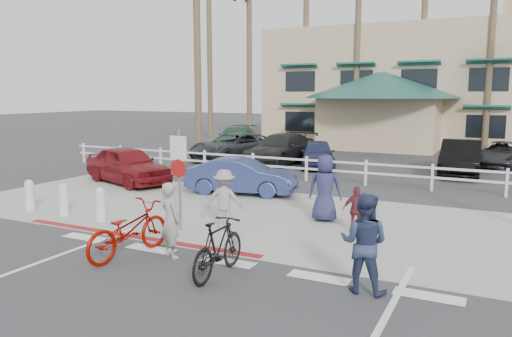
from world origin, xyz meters
The scene contains 34 objects.
ground centered at (0.00, 0.00, 0.00)m, with size 140.00×140.00×0.00m, color #333335.
bike_path centered at (0.00, -2.00, 0.00)m, with size 12.00×16.00×0.01m, color #333335.
sidewalk_plaza centered at (0.00, 4.50, 0.01)m, with size 22.00×7.00×0.01m, color gray.
cross_street centered at (0.00, 8.50, 0.00)m, with size 40.00×5.00×0.01m, color #333335.
parking_lot centered at (0.00, 18.00, 0.00)m, with size 50.00×16.00×0.01m, color #333335.
curb_red centered at (-3.00, 1.20, 0.01)m, with size 7.00×0.25×0.02m, color maroon.
rail_fence centered at (0.50, 10.50, 0.50)m, with size 29.40×0.16×1.00m, color silver, non-canonical shape.
building centered at (2.00, 31.00, 5.65)m, with size 28.00×16.00×11.30m, color #CFB48E, non-canonical shape.
sign_post centered at (-2.30, 2.20, 1.45)m, with size 0.50×0.10×2.90m, color gray, non-canonical shape.
bollard_0 centered at (-4.80, 2.00, 0.47)m, with size 0.26×0.26×0.95m, color silver, non-canonical shape.
bollard_1 centered at (-6.20, 2.00, 0.47)m, with size 0.26×0.26×0.95m, color silver, non-canonical shape.
bollard_2 centered at (-7.60, 2.00, 0.47)m, with size 0.26×0.26×0.95m, color silver, non-canonical shape.
palm_0 centered at (-16.00, 26.00, 7.50)m, with size 4.00×4.00×15.00m, color #205323, non-canonical shape.
palm_1 centered at (-12.00, 25.00, 6.50)m, with size 4.00×4.00×13.00m, color #205323, non-canonical shape.
palm_2 centered at (-8.00, 26.00, 8.00)m, with size 4.00×4.00×16.00m, color #205323, non-canonical shape.
palm_3 centered at (-4.00, 25.00, 7.00)m, with size 4.00×4.00×14.00m, color #205323, non-canonical shape.
palm_4 centered at (0.00, 26.00, 7.50)m, with size 4.00×4.00×15.00m, color #205323, non-canonical shape.
palm_5 centered at (4.00, 25.00, 6.50)m, with size 4.00×4.00×13.00m, color #205323, non-canonical shape.
palm_10 centered at (-10.00, 15.00, 6.00)m, with size 4.00×4.00×12.00m, color #205323, non-canonical shape.
bike_red centered at (-2.12, 0.01, 0.58)m, with size 0.78×2.23×1.17m, color #7E0B01.
rider_red centered at (-1.27, 0.37, 0.82)m, with size 0.60×0.39×1.64m, color #98968C.
bike_black centered at (0.22, -0.15, 0.57)m, with size 0.53×1.88×1.13m, color black.
rider_black centered at (2.91, 0.33, 0.89)m, with size 0.87×0.68×1.79m, color navy.
pedestrian_a centered at (-1.38, 2.87, 0.78)m, with size 1.01×0.58×1.56m, color gray.
pedestrian_child centered at (1.80, 3.97, 0.60)m, with size 0.70×0.29×1.20m, color maroon.
pedestrian_b centered at (0.70, 4.74, 0.93)m, with size 0.91×0.59×1.86m, color #26274F.
car_white_sedan centered at (-3.11, 7.05, 0.63)m, with size 1.33×3.82×1.26m, color navy.
car_red_compact centered at (-8.09, 6.94, 0.73)m, with size 1.72×4.27×1.46m, color maroon.
lot_car_0 centered at (-7.55, 14.61, 0.72)m, with size 2.38×5.16×1.43m, color #222529.
lot_car_1 centered at (-4.92, 14.61, 0.74)m, with size 2.07×5.10×1.48m, color black.
lot_car_2 centered at (-2.84, 14.21, 0.65)m, with size 1.54×3.83×1.30m, color #1F284B.
lot_car_3 centered at (3.40, 14.95, 0.75)m, with size 1.58×4.53×1.49m, color black.
lot_car_4 centered at (-9.77, 18.88, 0.73)m, with size 2.03×5.01×1.45m, color #214C32.
lot_car_5 centered at (5.01, 18.07, 0.61)m, with size 2.03×4.40×1.22m, color #26262A.
Camera 1 is at (4.96, -8.08, 3.50)m, focal length 35.00 mm.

